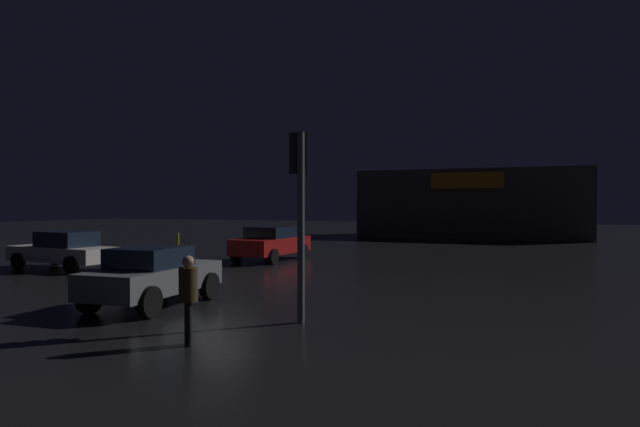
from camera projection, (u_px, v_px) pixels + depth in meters
The scene contains 8 objects.
ground_plane at pixel (217, 279), 18.91m from camera, with size 120.00×120.00×0.00m, color black.
store_building at pixel (473, 204), 42.69m from camera, with size 16.53×6.47×5.06m.
traffic_signal_main at pixel (299, 191), 12.08m from camera, with size 0.42×0.42×4.07m.
car_near at pixel (153, 275), 13.99m from camera, with size 2.07×4.02×1.47m.
car_far at pixel (64, 250), 21.90m from camera, with size 4.69×2.18×1.47m.
car_crossing at pixel (271, 243), 25.27m from camera, with size 2.19×4.39×1.52m.
pedestrian at pixel (188, 293), 10.11m from camera, with size 0.48×0.48×1.62m.
bollard_kerb_a at pixel (178, 244), 28.34m from camera, with size 0.11×0.11×1.07m, color gold.
Camera 1 is at (10.52, -16.04, 2.55)m, focal length 31.63 mm.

